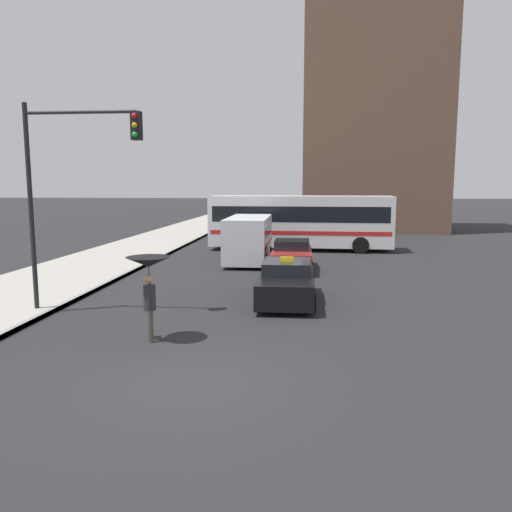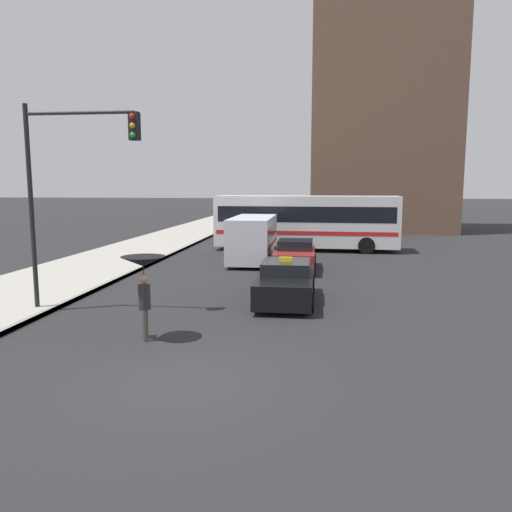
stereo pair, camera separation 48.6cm
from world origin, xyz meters
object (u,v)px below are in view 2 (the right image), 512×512
Objects in this scene: taxi at (286,283)px; pedestrian_with_umbrella at (143,272)px; sedan_red at (295,256)px; ambulance_van at (253,237)px; city_bus at (306,220)px; traffic_light at (70,170)px.

taxi is 5.81m from pedestrian_with_umbrella.
ambulance_van reaches higher than sedan_red.
pedestrian_with_umbrella reaches higher than sedan_red.
pedestrian_with_umbrella reaches higher than taxi.
ambulance_van is 0.51× the size of city_bus.
sedan_red is 3.20m from ambulance_van.
city_bus reaches higher than sedan_red.
traffic_light is (-6.27, -2.29, 3.68)m from taxi.
pedestrian_with_umbrella is (-3.25, -4.69, 1.11)m from taxi.
pedestrian_with_umbrella is (-3.26, -11.17, 1.10)m from sedan_red.
traffic_light is at bearing 159.64° from city_bus.
ambulance_van is at bearing 155.36° from city_bus.
ambulance_van is (-2.25, 8.66, 0.64)m from taxi.
traffic_light reaches higher than taxi.
sedan_red is 0.75× the size of ambulance_van.
city_bus reaches higher than taxi.
pedestrian_with_umbrella is (-3.57, -18.49, -0.07)m from city_bus.
city_bus is 17.57m from traffic_light.
city_bus reaches higher than ambulance_van.
traffic_light is (-6.29, -8.78, 3.68)m from sedan_red.
ambulance_van reaches higher than taxi.
sedan_red is at bearing -90.13° from taxi.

